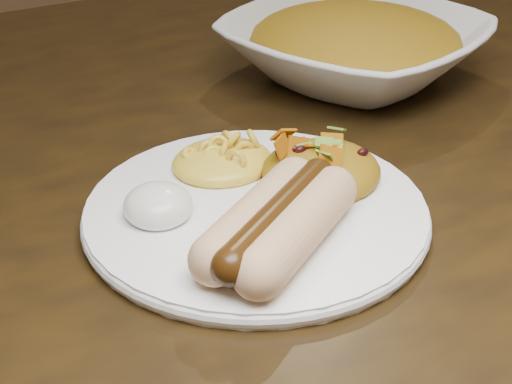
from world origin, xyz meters
TOP-DOWN VIEW (x-y plane):
  - table at (0.00, 0.00)m, footprint 1.60×0.90m
  - plate at (0.05, -0.10)m, footprint 0.30×0.30m
  - hotdog at (0.04, -0.15)m, footprint 0.11×0.11m
  - mac_and_cheese at (0.06, -0.04)m, footprint 0.10×0.09m
  - sour_cream at (-0.01, -0.08)m, footprint 0.05×0.05m
  - taco_salad at (0.11, -0.09)m, footprint 0.09×0.08m
  - serving_bowl at (0.26, 0.07)m, footprint 0.30×0.30m
  - bowl_filling at (0.26, 0.07)m, footprint 0.22×0.22m

SIDE VIEW (x-z plane):
  - table at x=0.00m, z-range 0.28..1.03m
  - plate at x=0.05m, z-range 0.75..0.76m
  - sour_cream at x=-0.01m, z-range 0.76..0.79m
  - mac_and_cheese at x=0.06m, z-range 0.76..0.79m
  - taco_salad at x=0.11m, z-range 0.76..0.80m
  - serving_bowl at x=0.26m, z-range 0.75..0.81m
  - hotdog at x=0.04m, z-range 0.76..0.79m
  - bowl_filling at x=0.26m, z-range 0.78..0.82m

